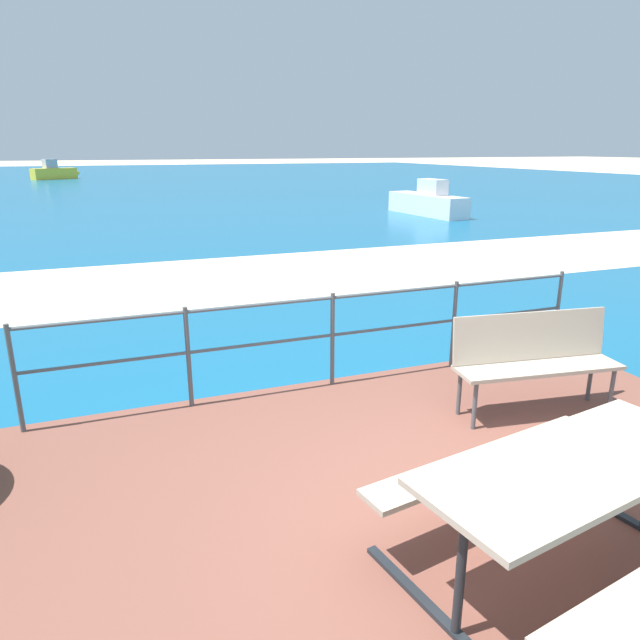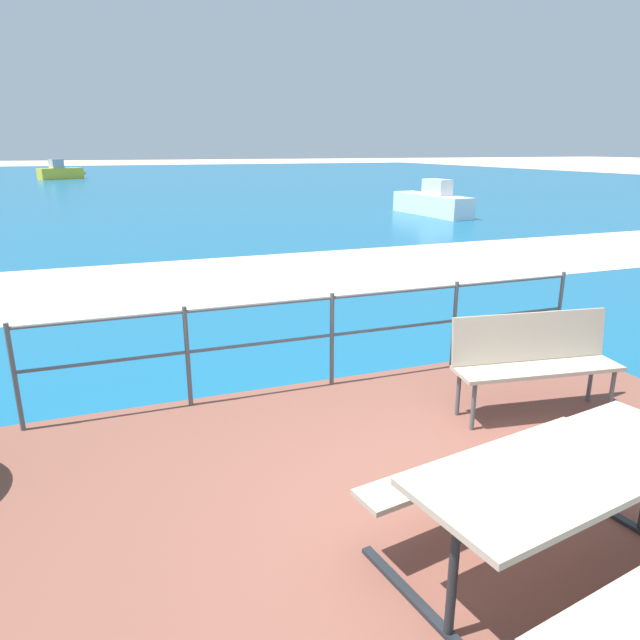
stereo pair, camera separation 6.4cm
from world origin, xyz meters
name	(u,v)px [view 1 (the left image)]	position (x,y,z in m)	size (l,w,h in m)	color
ground_plane	(469,527)	(0.00, 0.00, 0.00)	(240.00, 240.00, 0.00)	beige
patio_paving	(469,523)	(0.00, 0.00, 0.03)	(6.40, 5.20, 0.06)	brown
sea_water	(128,184)	(0.00, 40.00, 0.01)	(90.00, 90.00, 0.01)	#145B84
beach_strip	(222,278)	(0.00, 8.21, 0.01)	(54.00, 4.20, 0.01)	beige
picnic_table	(573,488)	(0.18, -0.64, 0.65)	(2.12, 1.79, 0.76)	tan
park_bench	(534,354)	(1.52, 1.22, 0.63)	(1.60, 0.63, 0.94)	tan
railing_fence	(332,327)	(0.00, 2.47, 0.70)	(5.94, 0.04, 1.00)	#4C5156
boat_mid	(55,172)	(-5.00, 48.39, 0.54)	(3.80, 2.64, 1.55)	yellow
boat_far	(425,202)	(9.45, 16.36, 0.46)	(1.19, 4.52, 1.33)	silver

